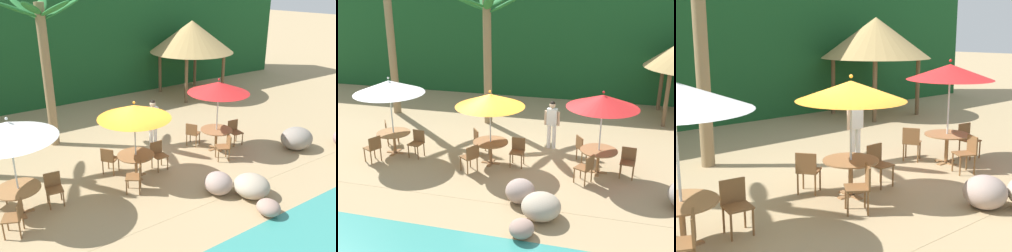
% 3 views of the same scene
% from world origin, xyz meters
% --- Properties ---
extents(ground_plane, '(120.00, 120.00, 0.00)m').
position_xyz_m(ground_plane, '(0.00, 0.00, 0.00)').
color(ground_plane, tan).
extents(terrace_deck, '(18.00, 5.20, 0.01)m').
position_xyz_m(terrace_deck, '(0.00, 0.00, 0.00)').
color(terrace_deck, tan).
rests_on(terrace_deck, ground).
extents(foliage_backdrop, '(28.00, 2.40, 6.00)m').
position_xyz_m(foliage_backdrop, '(0.00, 9.00, 3.00)').
color(foliage_backdrop, '#194C23').
rests_on(foliage_backdrop, ground).
extents(dining_table_white, '(1.10, 1.10, 0.74)m').
position_xyz_m(dining_table_white, '(-3.80, -0.31, 0.61)').
color(dining_table_white, olive).
rests_on(dining_table_white, ground).
extents(chair_white_seaward, '(0.47, 0.48, 0.87)m').
position_xyz_m(chair_white_seaward, '(-2.95, -0.32, 0.51)').
color(chair_white_seaward, brown).
rests_on(chair_white_seaward, ground).
extents(chair_white_left, '(0.56, 0.56, 0.87)m').
position_xyz_m(chair_white_left, '(-4.07, -1.12, 0.51)').
color(chair_white_left, brown).
rests_on(chair_white_left, ground).
extents(umbrella_orange, '(2.13, 2.13, 2.39)m').
position_xyz_m(umbrella_orange, '(-0.45, -0.26, 2.08)').
color(umbrella_orange, silver).
rests_on(umbrella_orange, ground).
extents(dining_table_orange, '(1.10, 1.10, 0.74)m').
position_xyz_m(dining_table_orange, '(-0.45, -0.26, 0.61)').
color(dining_table_orange, olive).
rests_on(dining_table_orange, ground).
extents(chair_orange_seaward, '(0.43, 0.43, 0.87)m').
position_xyz_m(chair_orange_seaward, '(0.40, -0.16, 0.51)').
color(chair_orange_seaward, brown).
rests_on(chair_orange_seaward, ground).
extents(chair_orange_inland, '(0.59, 0.59, 0.87)m').
position_xyz_m(chair_orange_inland, '(-1.04, 0.36, 0.51)').
color(chair_orange_inland, brown).
rests_on(chair_orange_inland, ground).
extents(chair_orange_left, '(0.59, 0.59, 0.87)m').
position_xyz_m(chair_orange_left, '(-0.86, -1.02, 0.51)').
color(chair_orange_left, brown).
rests_on(chair_orange_left, ground).
extents(umbrella_red, '(2.08, 2.08, 2.55)m').
position_xyz_m(umbrella_red, '(2.85, -0.08, 2.24)').
color(umbrella_red, silver).
rests_on(umbrella_red, ground).
extents(dining_table_red, '(1.10, 1.10, 0.74)m').
position_xyz_m(dining_table_red, '(2.85, -0.08, 0.61)').
color(dining_table_red, olive).
rests_on(dining_table_red, ground).
extents(chair_red_seaward, '(0.46, 0.47, 0.87)m').
position_xyz_m(chair_red_seaward, '(3.71, -0.08, 0.51)').
color(chair_red_seaward, brown).
rests_on(chair_red_seaward, ground).
extents(chair_red_inland, '(0.59, 0.58, 0.87)m').
position_xyz_m(chair_red_inland, '(2.32, 0.59, 0.51)').
color(chair_red_inland, brown).
rests_on(chair_red_inland, ground).
extents(chair_red_left, '(0.57, 0.57, 0.87)m').
position_xyz_m(chair_red_left, '(2.55, -0.88, 0.51)').
color(chair_red_left, brown).
rests_on(chair_red_left, ground).
extents(palm_tree_second, '(2.87, 2.82, 5.06)m').
position_xyz_m(palm_tree_second, '(-1.71, 3.51, 3.44)').
color(palm_tree_second, olive).
rests_on(palm_tree_second, ground).
extents(palapa_hut, '(4.24, 4.24, 3.74)m').
position_xyz_m(palapa_hut, '(6.36, 6.00, 2.96)').
color(palapa_hut, brown).
rests_on(palapa_hut, ground).
extents(waiter_in_white, '(0.52, 0.22, 1.70)m').
position_xyz_m(waiter_in_white, '(1.21, 1.45, 0.99)').
color(waiter_in_white, white).
rests_on(waiter_in_white, ground).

